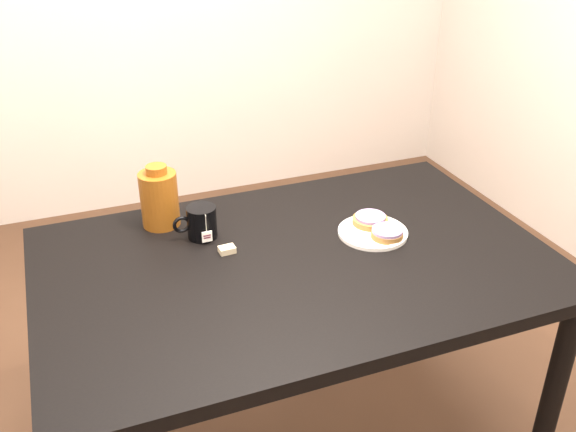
{
  "coord_description": "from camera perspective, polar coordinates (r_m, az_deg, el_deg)",
  "views": [
    {
      "loc": [
        -0.56,
        -1.39,
        1.69
      ],
      "look_at": [
        0.03,
        0.13,
        0.81
      ],
      "focal_mm": 40.0,
      "sensor_mm": 36.0,
      "label": 1
    }
  ],
  "objects": [
    {
      "name": "mug",
      "position": [
        1.87,
        -7.73,
        -0.54
      ],
      "size": [
        0.13,
        0.09,
        0.1
      ],
      "rotation": [
        0.0,
        0.0,
        0.02
      ],
      "color": "black",
      "rests_on": "table"
    },
    {
      "name": "bagel_back",
      "position": [
        1.93,
        7.33,
        -0.33
      ],
      "size": [
        0.14,
        0.14,
        0.03
      ],
      "color": "brown",
      "rests_on": "plate"
    },
    {
      "name": "bagel_front",
      "position": [
        1.87,
        8.8,
        -1.52
      ],
      "size": [
        0.11,
        0.11,
        0.03
      ],
      "color": "brown",
      "rests_on": "plate"
    },
    {
      "name": "plate",
      "position": [
        1.9,
        7.54,
        -1.39
      ],
      "size": [
        0.21,
        0.21,
        0.02
      ],
      "color": "white",
      "rests_on": "table"
    },
    {
      "name": "teabag_pouch",
      "position": [
        1.8,
        -5.44,
        -2.99
      ],
      "size": [
        0.05,
        0.03,
        0.02
      ],
      "primitive_type": "cube",
      "rotation": [
        0.0,
        0.0,
        0.05
      ],
      "color": "#C6B793",
      "rests_on": "table"
    },
    {
      "name": "table",
      "position": [
        1.82,
        0.67,
        -6.01
      ],
      "size": [
        1.4,
        0.9,
        0.75
      ],
      "color": "black",
      "rests_on": "ground_plane"
    },
    {
      "name": "bagel_package",
      "position": [
        1.94,
        -11.37,
        1.57
      ],
      "size": [
        0.13,
        0.13,
        0.19
      ],
      "rotation": [
        0.0,
        0.0,
        -0.16
      ],
      "color": "#622F0D",
      "rests_on": "table"
    }
  ]
}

